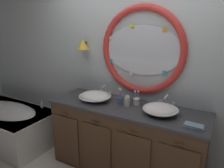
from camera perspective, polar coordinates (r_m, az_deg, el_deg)
name	(u,v)px	position (r m, az deg, el deg)	size (l,w,h in m)	color
back_wall_assembly	(135,67)	(2.79, 6.32, 4.47)	(6.40, 0.26, 2.60)	silver
vanity_counter	(125,139)	(2.80, 3.62, -14.59)	(1.94, 0.65, 0.91)	brown
bathtub	(8,122)	(3.87, -26.25, -9.26)	(1.55, 0.86, 0.65)	white
sink_basin_left	(95,96)	(2.75, -4.57, -3.28)	(0.42, 0.42, 0.12)	white
sink_basin_right	(160,109)	(2.41, 12.93, -6.62)	(0.39, 0.39, 0.12)	white
faucet_set_left	(105,91)	(2.95, -1.87, -1.93)	(0.20, 0.13, 0.15)	silver
faucet_set_right	(167,102)	(2.63, 14.51, -4.67)	(0.22, 0.15, 0.16)	silver
toothbrush_holder_left	(120,99)	(2.65, 2.11, -4.18)	(0.08, 0.08, 0.21)	slate
toothbrush_holder_right	(136,101)	(2.63, 6.60, -4.59)	(0.08, 0.08, 0.19)	white
soap_dispenser	(127,101)	(2.56, 4.10, -4.72)	(0.07, 0.07, 0.15)	#EFE5C6
folded_hand_towel	(194,126)	(2.23, 21.18, -10.54)	(0.19, 0.11, 0.03)	#7593A8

